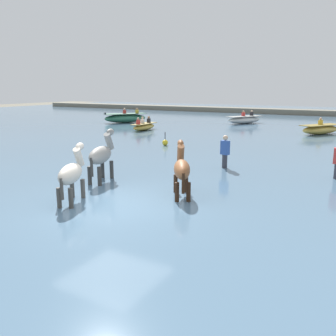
{
  "coord_description": "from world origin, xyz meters",
  "views": [
    {
      "loc": [
        5.93,
        -7.36,
        3.43
      ],
      "look_at": [
        0.2,
        2.66,
        0.85
      ],
      "focal_mm": 38.87,
      "sensor_mm": 36.0,
      "label": 1
    }
  ],
  "objects_px": {
    "boat_far_offshore": "(125,118)",
    "person_onlooker_right": "(225,155)",
    "horse_trailing_pinto": "(71,175)",
    "boat_near_port": "(321,129)",
    "horse_flank_chestnut": "(182,170)",
    "horse_lead_grey": "(101,156)",
    "boat_distant_east": "(144,126)",
    "boat_near_starboard": "(244,120)",
    "channel_buoy": "(165,142)"
  },
  "relations": [
    {
      "from": "horse_trailing_pinto",
      "to": "horse_lead_grey",
      "type": "bearing_deg",
      "value": 109.78
    },
    {
      "from": "horse_lead_grey",
      "to": "boat_near_starboard",
      "type": "xyz_separation_m",
      "value": [
        -2.14,
        21.41,
        -0.52
      ]
    },
    {
      "from": "boat_distant_east",
      "to": "horse_trailing_pinto",
      "type": "bearing_deg",
      "value": -63.08
    },
    {
      "from": "horse_trailing_pinto",
      "to": "horse_flank_chestnut",
      "type": "relative_size",
      "value": 1.0
    },
    {
      "from": "horse_flank_chestnut",
      "to": "channel_buoy",
      "type": "distance_m",
      "value": 9.32
    },
    {
      "from": "boat_distant_east",
      "to": "channel_buoy",
      "type": "distance_m",
      "value": 7.31
    },
    {
      "from": "boat_distant_east",
      "to": "boat_far_offshore",
      "type": "bearing_deg",
      "value": 139.15
    },
    {
      "from": "horse_lead_grey",
      "to": "person_onlooker_right",
      "type": "relative_size",
      "value": 1.24
    },
    {
      "from": "boat_distant_east",
      "to": "horse_flank_chestnut",
      "type": "bearing_deg",
      "value": -52.74
    },
    {
      "from": "boat_distant_east",
      "to": "channel_buoy",
      "type": "relative_size",
      "value": 3.61
    },
    {
      "from": "boat_near_starboard",
      "to": "horse_lead_grey",
      "type": "bearing_deg",
      "value": -84.31
    },
    {
      "from": "channel_buoy",
      "to": "horse_lead_grey",
      "type": "bearing_deg",
      "value": -75.4
    },
    {
      "from": "boat_distant_east",
      "to": "boat_far_offshore",
      "type": "relative_size",
      "value": 0.68
    },
    {
      "from": "boat_far_offshore",
      "to": "person_onlooker_right",
      "type": "relative_size",
      "value": 2.32
    },
    {
      "from": "horse_trailing_pinto",
      "to": "boat_far_offshore",
      "type": "height_order",
      "value": "horse_trailing_pinto"
    },
    {
      "from": "boat_near_port",
      "to": "channel_buoy",
      "type": "distance_m",
      "value": 11.44
    },
    {
      "from": "horse_flank_chestnut",
      "to": "person_onlooker_right",
      "type": "xyz_separation_m",
      "value": [
        -0.29,
        4.14,
        -0.25
      ]
    },
    {
      "from": "horse_flank_chestnut",
      "to": "boat_near_port",
      "type": "relative_size",
      "value": 0.58
    },
    {
      "from": "horse_flank_chestnut",
      "to": "person_onlooker_right",
      "type": "height_order",
      "value": "horse_flank_chestnut"
    },
    {
      "from": "horse_lead_grey",
      "to": "boat_distant_east",
      "type": "height_order",
      "value": "horse_lead_grey"
    },
    {
      "from": "horse_flank_chestnut",
      "to": "boat_near_port",
      "type": "bearing_deg",
      "value": 85.06
    },
    {
      "from": "horse_flank_chestnut",
      "to": "person_onlooker_right",
      "type": "bearing_deg",
      "value": 93.96
    },
    {
      "from": "person_onlooker_right",
      "to": "channel_buoy",
      "type": "height_order",
      "value": "person_onlooker_right"
    },
    {
      "from": "horse_flank_chestnut",
      "to": "boat_far_offshore",
      "type": "relative_size",
      "value": 0.5
    },
    {
      "from": "horse_trailing_pinto",
      "to": "boat_near_starboard",
      "type": "bearing_deg",
      "value": 97.05
    },
    {
      "from": "horse_trailing_pinto",
      "to": "channel_buoy",
      "type": "bearing_deg",
      "value": 105.78
    },
    {
      "from": "boat_near_port",
      "to": "person_onlooker_right",
      "type": "xyz_separation_m",
      "value": [
        -1.77,
        -13.0,
        0.2
      ]
    },
    {
      "from": "horse_trailing_pinto",
      "to": "boat_near_port",
      "type": "height_order",
      "value": "horse_trailing_pinto"
    },
    {
      "from": "boat_near_starboard",
      "to": "boat_near_port",
      "type": "height_order",
      "value": "boat_near_starboard"
    },
    {
      "from": "horse_lead_grey",
      "to": "horse_trailing_pinto",
      "type": "bearing_deg",
      "value": -70.22
    },
    {
      "from": "horse_flank_chestnut",
      "to": "horse_lead_grey",
      "type": "bearing_deg",
      "value": 176.05
    },
    {
      "from": "boat_near_port",
      "to": "horse_trailing_pinto",
      "type": "bearing_deg",
      "value": -101.3
    },
    {
      "from": "boat_far_offshore",
      "to": "person_onlooker_right",
      "type": "distance_m",
      "value": 19.37
    },
    {
      "from": "boat_near_port",
      "to": "channel_buoy",
      "type": "height_order",
      "value": "boat_near_port"
    },
    {
      "from": "boat_distant_east",
      "to": "boat_near_port",
      "type": "xyz_separation_m",
      "value": [
        11.51,
        3.96,
        0.05
      ]
    },
    {
      "from": "horse_flank_chestnut",
      "to": "boat_near_starboard",
      "type": "bearing_deg",
      "value": 103.65
    },
    {
      "from": "person_onlooker_right",
      "to": "horse_flank_chestnut",
      "type": "bearing_deg",
      "value": -86.04
    },
    {
      "from": "boat_distant_east",
      "to": "boat_near_starboard",
      "type": "distance_m",
      "value": 9.7
    },
    {
      "from": "boat_near_starboard",
      "to": "boat_far_offshore",
      "type": "height_order",
      "value": "boat_far_offshore"
    },
    {
      "from": "boat_distant_east",
      "to": "boat_near_starboard",
      "type": "height_order",
      "value": "boat_near_starboard"
    },
    {
      "from": "channel_buoy",
      "to": "boat_distant_east",
      "type": "bearing_deg",
      "value": 132.45
    },
    {
      "from": "horse_trailing_pinto",
      "to": "horse_flank_chestnut",
      "type": "distance_m",
      "value": 3.05
    },
    {
      "from": "horse_trailing_pinto",
      "to": "boat_near_starboard",
      "type": "distance_m",
      "value": 23.78
    },
    {
      "from": "boat_near_starboard",
      "to": "channel_buoy",
      "type": "bearing_deg",
      "value": -89.32
    },
    {
      "from": "horse_lead_grey",
      "to": "boat_near_port",
      "type": "distance_m",
      "value": 17.55
    },
    {
      "from": "horse_trailing_pinto",
      "to": "boat_distant_east",
      "type": "relative_size",
      "value": 0.73
    },
    {
      "from": "horse_lead_grey",
      "to": "horse_flank_chestnut",
      "type": "relative_size",
      "value": 1.07
    },
    {
      "from": "boat_near_starboard",
      "to": "boat_far_offshore",
      "type": "bearing_deg",
      "value": -154.5
    },
    {
      "from": "boat_far_offshore",
      "to": "horse_flank_chestnut",
      "type": "bearing_deg",
      "value": -49.56
    },
    {
      "from": "horse_flank_chestnut",
      "to": "boat_distant_east",
      "type": "xyz_separation_m",
      "value": [
        -10.02,
        13.18,
        -0.49
      ]
    }
  ]
}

